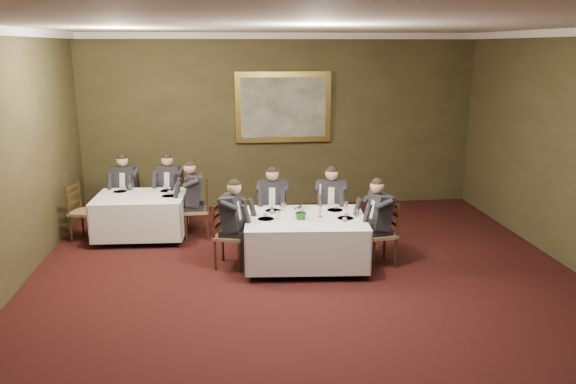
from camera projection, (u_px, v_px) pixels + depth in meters
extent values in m
plane|color=black|center=(318.00, 312.00, 7.07)|extent=(10.00, 10.00, 0.00)
cube|color=silver|center=(322.00, 22.00, 6.19)|extent=(8.00, 10.00, 0.10)
cube|color=#35301A|center=(280.00, 122.00, 11.44)|extent=(8.00, 0.10, 3.50)
cube|color=white|center=(280.00, 36.00, 10.96)|extent=(8.00, 0.10, 0.12)
cube|color=black|center=(305.00, 220.00, 8.39)|extent=(1.82, 1.42, 0.04)
cube|color=white|center=(306.00, 218.00, 8.39)|extent=(1.88, 1.48, 0.02)
cube|color=white|center=(305.00, 239.00, 8.47)|extent=(1.90, 1.50, 0.65)
cube|color=black|center=(140.00, 198.00, 9.61)|extent=(1.49, 1.14, 0.04)
cube|color=white|center=(140.00, 196.00, 9.60)|extent=(1.55, 1.20, 0.02)
cube|color=white|center=(141.00, 215.00, 9.69)|extent=(1.57, 1.22, 0.65)
cube|color=olive|center=(273.00, 217.00, 9.33)|extent=(0.50, 0.48, 0.05)
cube|color=black|center=(273.00, 200.00, 9.45)|extent=(0.38, 0.08, 0.54)
cube|color=black|center=(273.00, 196.00, 9.23)|extent=(0.46, 0.37, 0.55)
sphere|color=tan|center=(273.00, 173.00, 9.14)|extent=(0.24, 0.24, 0.21)
cube|color=olive|center=(331.00, 217.00, 9.36)|extent=(0.52, 0.50, 0.05)
cube|color=black|center=(332.00, 200.00, 9.48)|extent=(0.38, 0.11, 0.54)
cube|color=black|center=(331.00, 195.00, 9.26)|extent=(0.47, 0.39, 0.55)
sphere|color=tan|center=(332.00, 173.00, 9.17)|extent=(0.25, 0.25, 0.21)
cube|color=olive|center=(230.00, 236.00, 8.42)|extent=(0.53, 0.54, 0.05)
cube|color=black|center=(218.00, 220.00, 8.39)|extent=(0.14, 0.37, 0.54)
cube|color=black|center=(230.00, 212.00, 8.33)|extent=(0.42, 0.49, 0.55)
sphere|color=tan|center=(229.00, 187.00, 8.23)|extent=(0.26, 0.26, 0.21)
cube|color=olive|center=(380.00, 234.00, 8.49)|extent=(0.49, 0.51, 0.05)
cube|color=black|center=(392.00, 218.00, 8.48)|extent=(0.10, 0.38, 0.54)
cube|color=black|center=(381.00, 211.00, 8.40)|extent=(0.38, 0.47, 0.55)
sphere|color=tan|center=(382.00, 186.00, 8.30)|extent=(0.24, 0.24, 0.21)
cube|color=olive|center=(127.00, 200.00, 10.39)|extent=(0.50, 0.48, 0.05)
cube|color=black|center=(129.00, 185.00, 10.51)|extent=(0.38, 0.09, 0.54)
cube|color=black|center=(125.00, 180.00, 10.29)|extent=(0.46, 0.37, 0.55)
sphere|color=tan|center=(124.00, 160.00, 10.19)|extent=(0.24, 0.24, 0.21)
cube|color=olive|center=(171.00, 199.00, 10.44)|extent=(0.54, 0.52, 0.05)
cube|color=black|center=(174.00, 184.00, 10.56)|extent=(0.37, 0.13, 0.54)
cube|color=black|center=(170.00, 180.00, 10.34)|extent=(0.49, 0.41, 0.55)
sphere|color=tan|center=(169.00, 159.00, 10.25)|extent=(0.26, 0.26, 0.21)
cube|color=olive|center=(196.00, 210.00, 9.73)|extent=(0.43, 0.45, 0.05)
cube|color=black|center=(207.00, 196.00, 9.69)|extent=(0.04, 0.38, 0.54)
cube|color=black|center=(195.00, 189.00, 9.64)|extent=(0.32, 0.43, 0.55)
sphere|color=tan|center=(194.00, 168.00, 9.54)|extent=(0.21, 0.21, 0.21)
cube|color=olive|center=(85.00, 212.00, 9.61)|extent=(0.53, 0.54, 0.05)
cube|color=black|center=(73.00, 198.00, 9.58)|extent=(0.14, 0.37, 0.54)
imported|color=#2D5926|center=(302.00, 210.00, 8.27)|extent=(0.26, 0.23, 0.28)
cylinder|color=#AE7835|center=(320.00, 216.00, 8.42)|extent=(0.08, 0.08, 0.02)
cylinder|color=#AE7835|center=(320.00, 204.00, 8.37)|extent=(0.02, 0.02, 0.35)
cylinder|color=white|center=(320.00, 188.00, 8.31)|extent=(0.02, 0.02, 0.15)
cylinder|color=white|center=(273.00, 210.00, 8.73)|extent=(0.25, 0.25, 0.01)
cylinder|color=white|center=(272.00, 206.00, 8.87)|extent=(0.08, 0.08, 0.05)
cylinder|color=white|center=(284.00, 206.00, 8.74)|extent=(0.06, 0.06, 0.14)
cylinder|color=white|center=(120.00, 191.00, 9.88)|extent=(0.25, 0.25, 0.01)
cylinder|color=white|center=(121.00, 188.00, 10.02)|extent=(0.08, 0.08, 0.05)
cylinder|color=white|center=(130.00, 187.00, 9.88)|extent=(0.06, 0.06, 0.14)
cube|color=#DABE4F|center=(283.00, 107.00, 11.31)|extent=(1.93, 0.08, 1.41)
cube|color=#454930|center=(283.00, 108.00, 11.27)|extent=(1.71, 0.01, 1.19)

